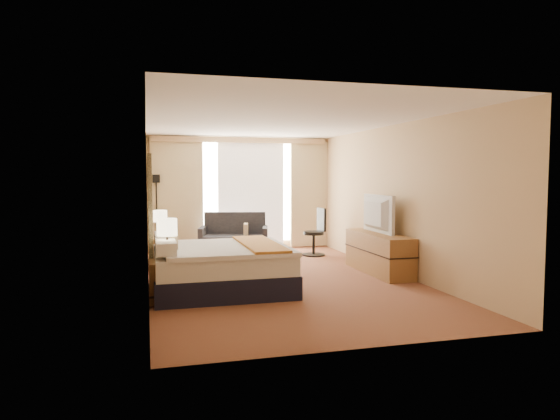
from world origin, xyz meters
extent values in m
cube|color=#5A1F19|center=(0.00, 0.00, 0.00)|extent=(4.20, 7.00, 0.02)
cube|color=white|center=(0.00, 0.00, 2.60)|extent=(4.20, 7.00, 0.02)
cube|color=tan|center=(0.00, 3.50, 1.30)|extent=(4.20, 0.02, 2.60)
cube|color=tan|center=(0.00, -3.50, 1.30)|extent=(4.20, 0.02, 2.60)
cube|color=tan|center=(-2.10, 0.00, 1.30)|extent=(0.02, 7.00, 2.60)
cube|color=tan|center=(2.10, 0.00, 1.30)|extent=(0.02, 7.00, 2.60)
cube|color=black|center=(-2.06, 0.20, 1.28)|extent=(0.06, 1.85, 1.50)
cube|color=#985E37|center=(-1.87, -1.05, 0.28)|extent=(0.45, 0.52, 0.55)
cube|color=#985E37|center=(-1.87, 1.45, 0.28)|extent=(0.45, 0.52, 0.55)
cube|color=#985E37|center=(1.83, 0.00, 0.35)|extent=(0.50, 1.80, 0.70)
cube|color=white|center=(0.25, 3.47, 1.32)|extent=(2.30, 0.02, 2.30)
cube|color=beige|center=(-1.45, 3.38, 1.27)|extent=(1.15, 0.09, 2.50)
cube|color=beige|center=(1.65, 3.38, 1.27)|extent=(0.90, 0.09, 2.50)
cube|color=white|center=(0.25, 3.43, 1.27)|extent=(1.55, 0.04, 2.50)
cube|color=tan|center=(0.00, 3.34, 2.52)|extent=(4.00, 0.16, 0.12)
cube|color=black|center=(-1.05, -0.65, 0.16)|extent=(1.97, 1.79, 0.33)
cube|color=silver|center=(-1.05, -0.65, 0.47)|extent=(1.93, 1.74, 0.28)
cube|color=silver|center=(-0.97, -0.65, 0.63)|extent=(1.80, 1.80, 0.07)
cube|color=#B7702A|center=(-0.47, -0.65, 0.68)|extent=(0.52, 1.80, 0.04)
cube|color=silver|center=(-1.87, -1.08, 0.75)|extent=(0.26, 0.73, 0.17)
cube|color=silver|center=(-1.87, -0.21, 0.75)|extent=(0.26, 0.73, 0.17)
cube|color=beige|center=(-1.74, -0.65, 0.79)|extent=(0.09, 0.39, 0.34)
cube|color=maroon|center=(-0.30, 2.61, 0.13)|extent=(1.60, 1.11, 0.26)
cube|color=#2F2F34|center=(-0.31, 2.56, 0.34)|extent=(1.46, 0.93, 0.17)
cube|color=#2F2F34|center=(-0.22, 2.92, 0.62)|extent=(1.34, 0.47, 0.57)
cube|color=#2F2F34|center=(-0.95, 2.78, 0.37)|extent=(0.29, 0.78, 0.47)
cube|color=#2F2F34|center=(0.35, 2.45, 0.37)|extent=(0.29, 0.78, 0.47)
cube|color=beige|center=(-0.06, 2.50, 0.52)|extent=(0.17, 0.37, 0.33)
cube|color=black|center=(-1.90, 3.30, 0.01)|extent=(0.22, 0.22, 0.02)
cylinder|color=black|center=(-1.90, 3.30, 0.80)|extent=(0.03, 0.03, 1.55)
cube|color=black|center=(-1.90, 3.30, 1.65)|extent=(0.16, 0.16, 0.18)
cylinder|color=black|center=(1.34, 2.10, 0.01)|extent=(0.49, 0.49, 0.03)
cylinder|color=black|center=(1.34, 2.10, 0.26)|extent=(0.06, 0.06, 0.45)
cylinder|color=black|center=(1.34, 2.10, 0.48)|extent=(0.44, 0.44, 0.07)
cube|color=black|center=(1.52, 2.11, 0.77)|extent=(0.08, 0.40, 0.49)
cube|color=black|center=(-1.85, -1.03, 0.57)|extent=(0.10, 0.10, 0.04)
cylinder|color=black|center=(-1.85, -1.03, 0.76)|extent=(0.03, 0.03, 0.34)
cylinder|color=#F5E7B8|center=(-1.85, -1.03, 1.01)|extent=(0.28, 0.28, 0.24)
cube|color=black|center=(-1.87, 1.44, 0.57)|extent=(0.09, 0.09, 0.04)
cylinder|color=black|center=(-1.87, 1.44, 0.74)|extent=(0.03, 0.03, 0.31)
cylinder|color=#F5E7B8|center=(-1.87, 1.44, 0.97)|extent=(0.25, 0.25, 0.21)
cube|color=#81A1C8|center=(-1.85, -1.13, 0.61)|extent=(0.15, 0.15, 0.11)
cube|color=black|center=(-1.89, 1.38, 0.58)|extent=(0.20, 0.18, 0.07)
imported|color=black|center=(1.78, 0.17, 1.04)|extent=(0.17, 1.17, 0.67)
camera|label=1|loc=(-2.11, -7.97, 1.72)|focal=32.00mm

